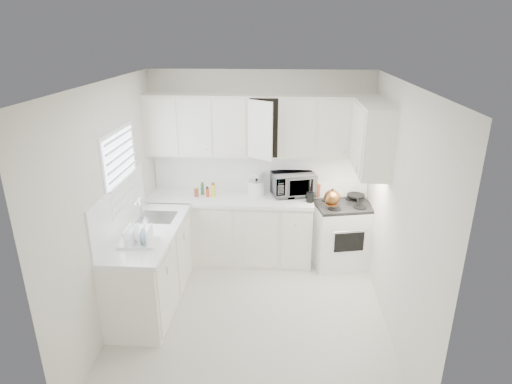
# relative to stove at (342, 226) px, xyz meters

# --- Properties ---
(floor) EXTENTS (3.20, 3.20, 0.00)m
(floor) POSITION_rel_stove_xyz_m (-1.14, -1.28, -0.57)
(floor) COLOR beige
(floor) RESTS_ON ground
(ceiling) EXTENTS (3.20, 3.20, 0.00)m
(ceiling) POSITION_rel_stove_xyz_m (-1.14, -1.28, 2.03)
(ceiling) COLOR white
(ceiling) RESTS_ON ground
(wall_back) EXTENTS (3.00, 0.00, 3.00)m
(wall_back) POSITION_rel_stove_xyz_m (-1.14, 0.32, 0.73)
(wall_back) COLOR silver
(wall_back) RESTS_ON ground
(wall_front) EXTENTS (3.00, 0.00, 3.00)m
(wall_front) POSITION_rel_stove_xyz_m (-1.14, -2.88, 0.73)
(wall_front) COLOR silver
(wall_front) RESTS_ON ground
(wall_left) EXTENTS (0.00, 3.20, 3.20)m
(wall_left) POSITION_rel_stove_xyz_m (-2.64, -1.28, 0.73)
(wall_left) COLOR silver
(wall_left) RESTS_ON ground
(wall_right) EXTENTS (0.00, 3.20, 3.20)m
(wall_right) POSITION_rel_stove_xyz_m (0.36, -1.28, 0.73)
(wall_right) COLOR silver
(wall_right) RESTS_ON ground
(window_blinds) EXTENTS (0.06, 0.96, 1.06)m
(window_blinds) POSITION_rel_stove_xyz_m (-2.62, -0.93, 0.98)
(window_blinds) COLOR white
(window_blinds) RESTS_ON wall_left
(lower_cabinets_back) EXTENTS (2.22, 0.60, 0.90)m
(lower_cabinets_back) POSITION_rel_stove_xyz_m (-1.53, 0.02, -0.12)
(lower_cabinets_back) COLOR silver
(lower_cabinets_back) RESTS_ON floor
(lower_cabinets_left) EXTENTS (0.60, 1.60, 0.90)m
(lower_cabinets_left) POSITION_rel_stove_xyz_m (-2.34, -1.08, -0.12)
(lower_cabinets_left) COLOR silver
(lower_cabinets_left) RESTS_ON floor
(countertop_back) EXTENTS (2.24, 0.64, 0.05)m
(countertop_back) POSITION_rel_stove_xyz_m (-1.53, 0.01, 0.36)
(countertop_back) COLOR white
(countertop_back) RESTS_ON lower_cabinets_back
(countertop_left) EXTENTS (0.64, 1.62, 0.05)m
(countertop_left) POSITION_rel_stove_xyz_m (-2.33, -1.08, 0.36)
(countertop_left) COLOR white
(countertop_left) RESTS_ON lower_cabinets_left
(backsplash_back) EXTENTS (2.98, 0.02, 0.55)m
(backsplash_back) POSITION_rel_stove_xyz_m (-1.14, 0.31, 0.66)
(backsplash_back) COLOR white
(backsplash_back) RESTS_ON wall_back
(backsplash_left) EXTENTS (0.02, 1.60, 0.55)m
(backsplash_left) POSITION_rel_stove_xyz_m (-2.63, -1.08, 0.66)
(backsplash_left) COLOR white
(backsplash_left) RESTS_ON wall_left
(upper_cabinets_back) EXTENTS (3.00, 0.33, 0.80)m
(upper_cabinets_back) POSITION_rel_stove_xyz_m (-1.14, 0.16, 0.93)
(upper_cabinets_back) COLOR silver
(upper_cabinets_back) RESTS_ON wall_back
(upper_cabinets_right) EXTENTS (0.33, 0.90, 0.80)m
(upper_cabinets_right) POSITION_rel_stove_xyz_m (0.20, -0.46, 0.93)
(upper_cabinets_right) COLOR silver
(upper_cabinets_right) RESTS_ON wall_right
(sink) EXTENTS (0.42, 0.38, 0.30)m
(sink) POSITION_rel_stove_xyz_m (-2.33, -0.73, 0.50)
(sink) COLOR gray
(sink) RESTS_ON countertop_left
(stove) EXTENTS (0.85, 0.75, 1.14)m
(stove) POSITION_rel_stove_xyz_m (0.00, 0.00, 0.00)
(stove) COLOR white
(stove) RESTS_ON floor
(tea_kettle) EXTENTS (0.28, 0.25, 0.23)m
(tea_kettle) POSITION_rel_stove_xyz_m (-0.18, -0.16, 0.49)
(tea_kettle) COLOR brown
(tea_kettle) RESTS_ON stove
(frying_pan) EXTENTS (0.24, 0.40, 0.04)m
(frying_pan) POSITION_rel_stove_xyz_m (0.18, 0.16, 0.39)
(frying_pan) COLOR black
(frying_pan) RESTS_ON stove
(microwave) EXTENTS (0.62, 0.45, 0.38)m
(microwave) POSITION_rel_stove_xyz_m (-0.68, 0.15, 0.57)
(microwave) COLOR gray
(microwave) RESTS_ON countertop_back
(rice_cooker) EXTENTS (0.24, 0.24, 0.23)m
(rice_cooker) POSITION_rel_stove_xyz_m (-1.18, 0.12, 0.50)
(rice_cooker) COLOR white
(rice_cooker) RESTS_ON countertop_back
(paper_towel) EXTENTS (0.12, 0.12, 0.27)m
(paper_towel) POSITION_rel_stove_xyz_m (-1.17, 0.24, 0.52)
(paper_towel) COLOR white
(paper_towel) RESTS_ON countertop_back
(utensil_crock) EXTENTS (0.13, 0.13, 0.32)m
(utensil_crock) POSITION_rel_stove_xyz_m (-0.46, -0.10, 0.54)
(utensil_crock) COLOR black
(utensil_crock) RESTS_ON countertop_back
(dish_rack) EXTENTS (0.40, 0.31, 0.21)m
(dish_rack) POSITION_rel_stove_xyz_m (-2.33, -1.41, 0.49)
(dish_rack) COLOR white
(dish_rack) RESTS_ON countertop_left
(spice_left_0) EXTENTS (0.06, 0.06, 0.13)m
(spice_left_0) POSITION_rel_stove_xyz_m (-1.99, 0.14, 0.45)
(spice_left_0) COLOR #974129
(spice_left_0) RESTS_ON countertop_back
(spice_left_1) EXTENTS (0.06, 0.06, 0.13)m
(spice_left_1) POSITION_rel_stove_xyz_m (-1.91, 0.05, 0.45)
(spice_left_1) COLOR #2B8242
(spice_left_1) RESTS_ON countertop_back
(spice_left_2) EXTENTS (0.06, 0.06, 0.13)m
(spice_left_2) POSITION_rel_stove_xyz_m (-1.84, 0.14, 0.45)
(spice_left_2) COLOR red
(spice_left_2) RESTS_ON countertop_back
(spice_left_3) EXTENTS (0.06, 0.06, 0.13)m
(spice_left_3) POSITION_rel_stove_xyz_m (-1.76, 0.05, 0.45)
(spice_left_3) COLOR yellow
(spice_left_3) RESTS_ON countertop_back
(sauce_right_0) EXTENTS (0.06, 0.06, 0.19)m
(sauce_right_0) POSITION_rel_stove_xyz_m (-0.56, 0.18, 0.48)
(sauce_right_0) COLOR red
(sauce_right_0) RESTS_ON countertop_back
(sauce_right_1) EXTENTS (0.06, 0.06, 0.19)m
(sauce_right_1) POSITION_rel_stove_xyz_m (-0.50, 0.12, 0.48)
(sauce_right_1) COLOR yellow
(sauce_right_1) RESTS_ON countertop_back
(sauce_right_2) EXTENTS (0.06, 0.06, 0.19)m
(sauce_right_2) POSITION_rel_stove_xyz_m (-0.45, 0.18, 0.48)
(sauce_right_2) COLOR brown
(sauce_right_2) RESTS_ON countertop_back
(sauce_right_3) EXTENTS (0.06, 0.06, 0.19)m
(sauce_right_3) POSITION_rel_stove_xyz_m (-0.39, 0.12, 0.48)
(sauce_right_3) COLOR black
(sauce_right_3) RESTS_ON countertop_back
(sauce_right_4) EXTENTS (0.06, 0.06, 0.19)m
(sauce_right_4) POSITION_rel_stove_xyz_m (-0.34, 0.18, 0.48)
(sauce_right_4) COLOR #974129
(sauce_right_4) RESTS_ON countertop_back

